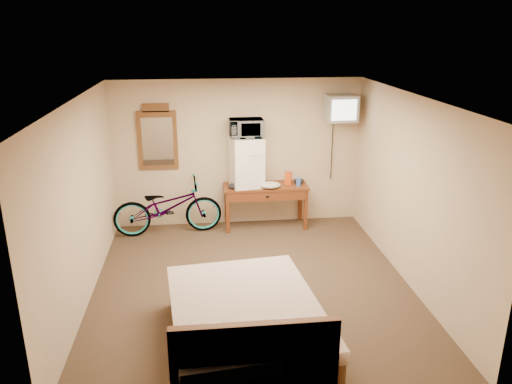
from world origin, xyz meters
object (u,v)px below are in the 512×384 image
at_px(microwave, 246,128).
at_px(bicycle, 168,207).
at_px(bed, 246,325).
at_px(blue_cup, 298,182).
at_px(wall_mirror, 157,138).
at_px(mini_fridge, 246,162).
at_px(crt_television, 341,108).
at_px(desk, 266,192).

relative_size(microwave, bicycle, 0.31).
relative_size(microwave, bed, 0.25).
height_order(blue_cup, wall_mirror, wall_mirror).
bearing_deg(mini_fridge, bicycle, -174.51).
xyz_separation_m(blue_cup, crt_television, (0.68, 0.08, 1.21)).
bearing_deg(bed, wall_mirror, 106.97).
height_order(mini_fridge, bicycle, mini_fridge).
xyz_separation_m(desk, wall_mirror, (-1.77, 0.27, 0.92)).
bearing_deg(blue_cup, bed, -110.01).
height_order(desk, crt_television, crt_television).
distance_m(blue_cup, bed, 3.57).
distance_m(blue_cup, bicycle, 2.22).
relative_size(blue_cup, crt_television, 0.23).
bearing_deg(microwave, blue_cup, -7.33).
bearing_deg(microwave, bed, -96.13).
relative_size(mini_fridge, crt_television, 1.40).
bearing_deg(crt_television, bicycle, -177.97).
xyz_separation_m(mini_fridge, bed, (-0.34, -3.42, -0.87)).
distance_m(desk, blue_cup, 0.58).
height_order(mini_fridge, crt_television, crt_television).
height_order(desk, bed, bed).
bearing_deg(microwave, desk, -9.02).
bearing_deg(crt_television, wall_mirror, 175.21).
height_order(crt_television, bicycle, crt_television).
xyz_separation_m(mini_fridge, blue_cup, (0.87, -0.10, -0.35)).
relative_size(mini_fridge, microwave, 1.53).
bearing_deg(mini_fridge, desk, -8.51).
bearing_deg(bed, microwave, 84.35).
relative_size(crt_television, bed, 0.27).
height_order(crt_television, wall_mirror, crt_television).
bearing_deg(bed, desk, 78.94).
distance_m(desk, mini_fridge, 0.62).
bearing_deg(bicycle, mini_fridge, -90.26).
bearing_deg(wall_mirror, blue_cup, -8.11).
bearing_deg(bed, blue_cup, 69.99).
relative_size(crt_television, wall_mirror, 0.54).
distance_m(desk, crt_television, 1.86).
height_order(blue_cup, crt_television, crt_television).
bearing_deg(blue_cup, wall_mirror, 171.89).
xyz_separation_m(crt_television, bed, (-1.89, -3.40, -1.74)).
height_order(microwave, bed, microwave).
height_order(desk, bicycle, bicycle).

